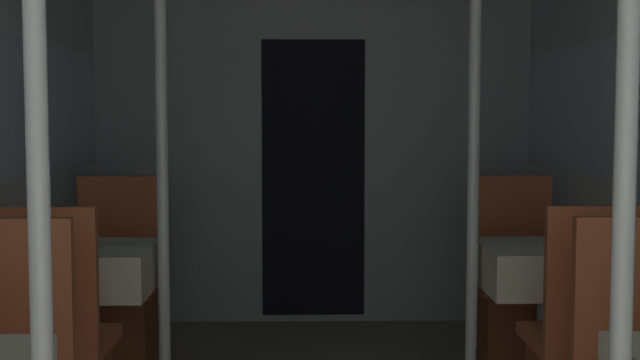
% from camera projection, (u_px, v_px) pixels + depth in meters
% --- Properties ---
extents(bulkhead_far, '(2.70, 0.09, 2.15)m').
position_uv_depth(bulkhead_far, '(313.00, 151.00, 5.58)').
color(bulkhead_far, gray).
rests_on(bulkhead_far, ground_plane).
extents(support_pole_left_0, '(0.05, 0.05, 2.15)m').
position_uv_depth(support_pole_left_0, '(39.00, 219.00, 2.04)').
color(support_pole_left_0, silver).
rests_on(support_pole_left_0, ground_plane).
extents(dining_table_left_1, '(0.58, 0.58, 0.73)m').
position_uv_depth(dining_table_left_1, '(87.00, 276.00, 3.88)').
color(dining_table_left_1, '#4C4C51').
rests_on(dining_table_left_1, ground_plane).
extents(chair_left_far_1, '(0.44, 0.44, 0.99)m').
position_uv_depth(chair_left_far_1, '(115.00, 315.00, 4.47)').
color(chair_left_far_1, brown).
rests_on(chair_left_far_1, ground_plane).
extents(support_pole_left_1, '(0.05, 0.05, 2.15)m').
position_uv_depth(support_pole_left_1, '(162.00, 168.00, 3.85)').
color(support_pole_left_1, silver).
rests_on(support_pole_left_1, ground_plane).
extents(support_pole_right_0, '(0.05, 0.05, 2.15)m').
position_uv_depth(support_pole_right_0, '(624.00, 217.00, 2.07)').
color(support_pole_right_0, silver).
rests_on(support_pole_right_0, ground_plane).
extents(dining_table_right_1, '(0.58, 0.58, 0.73)m').
position_uv_depth(dining_table_right_1, '(548.00, 274.00, 3.92)').
color(dining_table_right_1, '#4C4C51').
rests_on(dining_table_right_1, ground_plane).
extents(chair_right_far_1, '(0.44, 0.44, 0.99)m').
position_uv_depth(chair_right_far_1, '(516.00, 313.00, 4.51)').
color(chair_right_far_1, brown).
rests_on(chair_right_far_1, ground_plane).
extents(support_pole_right_1, '(0.05, 0.05, 2.15)m').
position_uv_depth(support_pole_right_1, '(473.00, 168.00, 3.88)').
color(support_pole_right_1, silver).
rests_on(support_pole_right_1, ground_plane).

